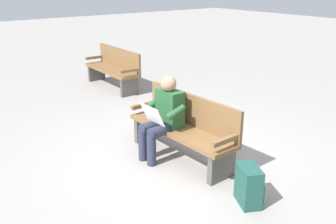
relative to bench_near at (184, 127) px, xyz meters
name	(u,v)px	position (x,y,z in m)	size (l,w,h in m)	color
ground_plane	(180,157)	(0.00, 0.07, -0.46)	(40.00, 40.00, 0.00)	gray
bench_near	(184,127)	(0.00, 0.00, 0.00)	(1.82, 0.54, 0.90)	brown
person_seated	(163,115)	(0.17, 0.24, 0.17)	(0.58, 0.58, 1.18)	#23512D
backpack	(249,186)	(-1.36, 0.17, -0.23)	(0.41, 0.36, 0.46)	#1E4C42
bench_far	(114,68)	(3.75, -0.98, 0.00)	(1.80, 0.50, 0.90)	brown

